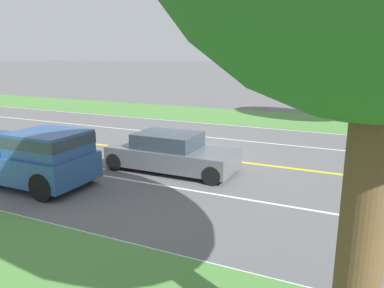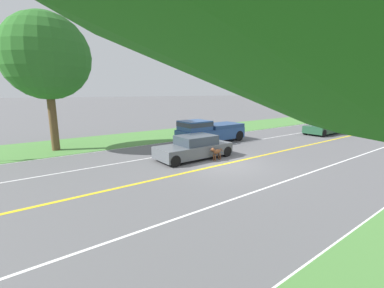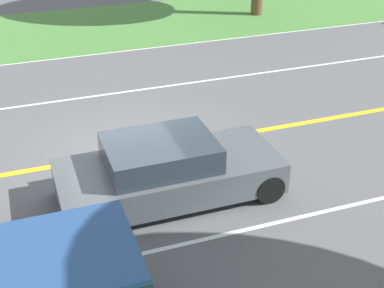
{
  "view_description": "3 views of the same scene",
  "coord_description": "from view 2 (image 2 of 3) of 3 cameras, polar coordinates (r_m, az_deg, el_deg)",
  "views": [
    {
      "loc": [
        12.97,
        6.42,
        3.91
      ],
      "look_at": [
        1.29,
        0.94,
        0.84
      ],
      "focal_mm": 35.0,
      "sensor_mm": 36.0,
      "label": 1
    },
    {
      "loc": [
        -9.48,
        9.12,
        3.73
      ],
      "look_at": [
        1.61,
        0.89,
        0.94
      ],
      "focal_mm": 24.0,
      "sensor_mm": 36.0,
      "label": 2
    },
    {
      "loc": [
        10.61,
        -2.09,
        6.27
      ],
      "look_at": [
        1.84,
        1.04,
        1.05
      ],
      "focal_mm": 50.0,
      "sensor_mm": 36.0,
      "label": 3
    }
  ],
  "objects": [
    {
      "name": "centre_divider_line",
      "position": [
        13.68,
        7.04,
        -4.47
      ],
      "size": [
        0.18,
        160.0,
        0.01
      ],
      "primitive_type": "cube",
      "color": "yellow",
      "rests_on": "ground"
    },
    {
      "name": "lane_dash_same_dir",
      "position": [
        16.3,
        -1.46,
        -1.79
      ],
      "size": [
        0.1,
        160.0,
        0.01
      ],
      "primitive_type": "cube",
      "color": "white",
      "rests_on": "ground"
    },
    {
      "name": "car_trailing_mid",
      "position": [
        41.2,
        32.22,
        5.36
      ],
      "size": [
        1.87,
        4.54,
        1.34
      ],
      "color": "white",
      "rests_on": "ground"
    },
    {
      "name": "lane_edge_line_right",
      "position": [
        19.21,
        -7.48,
        0.14
      ],
      "size": [
        0.14,
        160.0,
        0.01
      ],
      "primitive_type": "cube",
      "color": "white",
      "rests_on": "ground"
    },
    {
      "name": "pickup_truck",
      "position": [
        19.3,
        3.68,
        2.94
      ],
      "size": [
        2.03,
        5.31,
        1.73
      ],
      "color": "#284C84",
      "rests_on": "ground"
    },
    {
      "name": "lane_edge_line_left",
      "position": [
        10.17,
        36.06,
        -12.4
      ],
      "size": [
        0.14,
        160.0,
        0.01
      ],
      "primitive_type": "cube",
      "color": "white",
      "rests_on": "ground"
    },
    {
      "name": "roadside_tree_right_near",
      "position": [
        18.72,
        -29.64,
        16.45
      ],
      "size": [
        5.19,
        5.19,
        8.46
      ],
      "color": "brown",
      "rests_on": "ground"
    },
    {
      "name": "ground_plane",
      "position": [
        13.68,
        7.04,
        -4.49
      ],
      "size": [
        400.0,
        400.0,
        0.0
      ],
      "primitive_type": "plane",
      "color": "#5B5B5E"
    },
    {
      "name": "car_trailing_near",
      "position": [
        26.38,
        27.49,
        3.42
      ],
      "size": [
        1.85,
        4.48,
        1.39
      ],
      "color": "#1E472D",
      "rests_on": "ground"
    },
    {
      "name": "lane_dash_oncoming",
      "position": [
        11.53,
        19.22,
        -8.1
      ],
      "size": [
        0.1,
        160.0,
        0.01
      ],
      "primitive_type": "cube",
      "color": "white",
      "rests_on": "ground"
    },
    {
      "name": "dog",
      "position": [
        14.29,
        5.38,
        -1.74
      ],
      "size": [
        0.27,
        1.04,
        0.77
      ],
      "rotation": [
        0.0,
        0.0,
        0.11
      ],
      "color": "brown",
      "rests_on": "ground"
    },
    {
      "name": "ego_car",
      "position": [
        14.69,
        0.48,
        -0.82
      ],
      "size": [
        1.89,
        4.42,
        1.31
      ],
      "color": "#51565B",
      "rests_on": "ground"
    },
    {
      "name": "grass_verge_right",
      "position": [
        21.83,
        -11.34,
        1.41
      ],
      "size": [
        6.0,
        160.0,
        0.03
      ],
      "primitive_type": "cube",
      "color": "#4C843D",
      "rests_on": "ground"
    }
  ]
}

